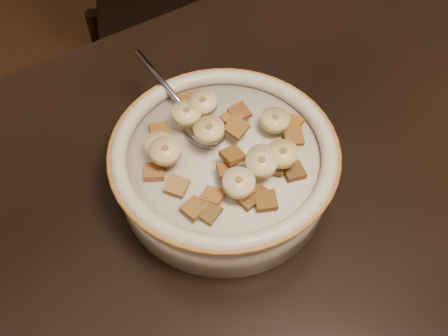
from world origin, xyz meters
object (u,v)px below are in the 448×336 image
cereal_bowl (224,169)px  table (382,241)px  spoon (203,130)px  chair (202,5)px

cereal_bowl → table: bearing=-52.0°
cereal_bowl → spoon: size_ratio=4.17×
table → cereal_bowl: cereal_bowl is taller
table → chair: chair is taller
chair → cereal_bowl: chair is taller
chair → spoon: 0.67m
table → spoon: size_ratio=25.63×
table → spoon: spoon is taller
chair → spoon: chair is taller
spoon → table: bearing=117.5°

